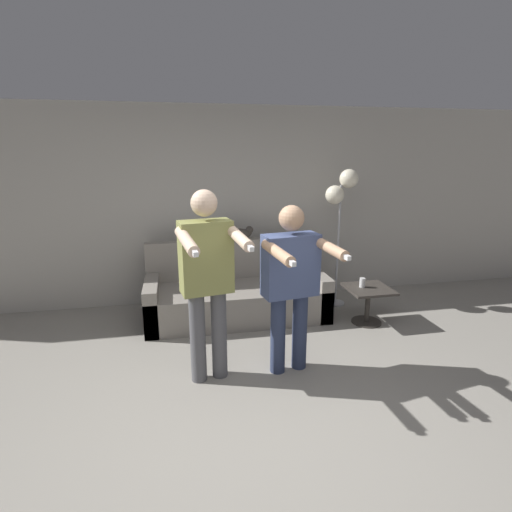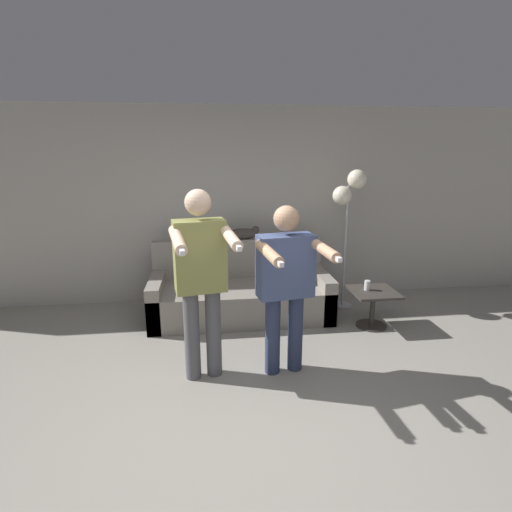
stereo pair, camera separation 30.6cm
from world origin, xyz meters
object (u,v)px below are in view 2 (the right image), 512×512
cat (244,233)px  cup (367,285)px  floor_lamp (349,196)px  person_left (201,274)px  couch (240,294)px  person_right (286,279)px  side_table (373,300)px

cat → cup: size_ratio=4.62×
cup → cat: bearing=149.1°
cat → floor_lamp: (1.32, -0.20, 0.49)m
person_left → cup: bearing=14.9°
couch → cup: (1.45, -0.49, 0.23)m
person_right → side_table: 1.61m
person_right → cat: person_right is taller
couch → person_left: size_ratio=1.27×
person_left → side_table: bearing=13.3°
person_left → person_right: 0.76m
side_table → floor_lamp: bearing=101.2°
couch → person_right: person_right is taller
cat → person_right: bearing=-82.6°
person_left → floor_lamp: floor_lamp is taller
person_right → floor_lamp: size_ratio=0.88×
couch → floor_lamp: (1.39, 0.13, 1.20)m
couch → person_left: 1.63m
couch → cup: couch is taller
floor_lamp → cup: 1.16m
person_right → cup: (1.15, 0.89, -0.42)m
couch → person_right: bearing=-77.9°
floor_lamp → person_left: bearing=-140.6°
couch → cat: size_ratio=4.15×
cat → side_table: 1.81m
couch → cup: size_ratio=19.18×
person_right → cat: bearing=88.2°
person_right → side_table: bearing=25.9°
couch → floor_lamp: size_ratio=1.22×
person_left → cat: bearing=62.6°
couch → person_left: (-0.45, -1.38, 0.72)m
floor_lamp → couch: bearing=-174.5°
cat → cup: (1.37, -0.82, -0.49)m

